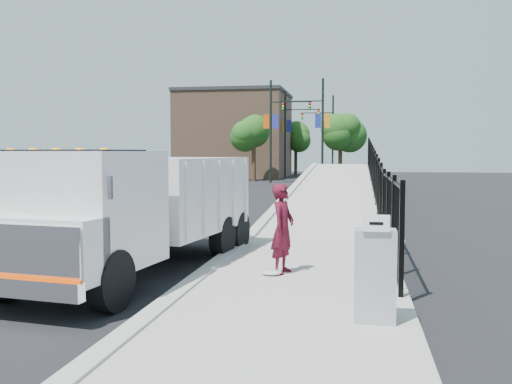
# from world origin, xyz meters

# --- Properties ---
(ground) EXTENTS (120.00, 120.00, 0.00)m
(ground) POSITION_xyz_m (0.00, 0.00, 0.00)
(ground) COLOR black
(ground) RESTS_ON ground
(sidewalk) EXTENTS (3.55, 12.00, 0.12)m
(sidewalk) POSITION_xyz_m (1.93, -2.00, 0.06)
(sidewalk) COLOR #9E998E
(sidewalk) RESTS_ON ground
(curb) EXTENTS (0.30, 12.00, 0.16)m
(curb) POSITION_xyz_m (0.00, -2.00, 0.08)
(curb) COLOR #ADAAA3
(curb) RESTS_ON ground
(ramp) EXTENTS (3.95, 24.06, 3.19)m
(ramp) POSITION_xyz_m (2.12, 16.00, 0.00)
(ramp) COLOR #9E998E
(ramp) RESTS_ON ground
(iron_fence) EXTENTS (0.10, 28.00, 1.80)m
(iron_fence) POSITION_xyz_m (3.55, 12.00, 0.90)
(iron_fence) COLOR black
(iron_fence) RESTS_ON ground
(truck) EXTENTS (3.23, 7.44, 2.47)m
(truck) POSITION_xyz_m (-1.42, -0.61, 1.39)
(truck) COLOR black
(truck) RESTS_ON ground
(worker) EXTENTS (0.55, 0.70, 1.69)m
(worker) POSITION_xyz_m (1.48, -0.54, 0.97)
(worker) COLOR #4F0D1C
(worker) RESTS_ON sidewalk
(utility_cabinet) EXTENTS (0.55, 0.40, 1.25)m
(utility_cabinet) POSITION_xyz_m (3.10, -3.40, 0.75)
(utility_cabinet) COLOR gray
(utility_cabinet) RESTS_ON sidewalk
(arrow_sign) EXTENTS (0.35, 0.04, 0.22)m
(arrow_sign) POSITION_xyz_m (3.10, -3.62, 1.48)
(arrow_sign) COLOR white
(arrow_sign) RESTS_ON utility_cabinet
(debris) EXTENTS (0.38, 0.38, 0.10)m
(debris) POSITION_xyz_m (1.30, -0.75, 0.17)
(debris) COLOR silver
(debris) RESTS_ON sidewalk
(light_pole_0) EXTENTS (3.77, 0.22, 8.00)m
(light_pole_0) POSITION_xyz_m (-3.54, 33.19, 4.36)
(light_pole_0) COLOR black
(light_pole_0) RESTS_ON ground
(light_pole_1) EXTENTS (3.78, 0.22, 8.00)m
(light_pole_1) POSITION_xyz_m (-0.09, 32.79, 4.36)
(light_pole_1) COLOR black
(light_pole_1) RESTS_ON ground
(light_pole_2) EXTENTS (3.77, 0.22, 8.00)m
(light_pole_2) POSITION_xyz_m (-3.41, 41.23, 4.36)
(light_pole_2) COLOR black
(light_pole_2) RESTS_ON ground
(light_pole_3) EXTENTS (3.78, 0.22, 8.00)m
(light_pole_3) POSITION_xyz_m (0.13, 45.99, 4.36)
(light_pole_3) COLOR black
(light_pole_3) RESTS_ON ground
(tree_0) EXTENTS (2.75, 2.75, 5.38)m
(tree_0) POSITION_xyz_m (-5.65, 35.64, 3.95)
(tree_0) COLOR #382314
(tree_0) RESTS_ON ground
(tree_1) EXTENTS (2.68, 2.68, 5.34)m
(tree_1) POSITION_xyz_m (1.41, 38.27, 3.95)
(tree_1) COLOR #382314
(tree_1) RESTS_ON ground
(tree_2) EXTENTS (3.01, 3.01, 5.50)m
(tree_2) POSITION_xyz_m (-3.63, 49.71, 3.96)
(tree_2) COLOR #382314
(tree_2) RESTS_ON ground
(building) EXTENTS (10.00, 10.00, 8.00)m
(building) POSITION_xyz_m (-9.00, 44.00, 4.00)
(building) COLOR #8C664C
(building) RESTS_ON ground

